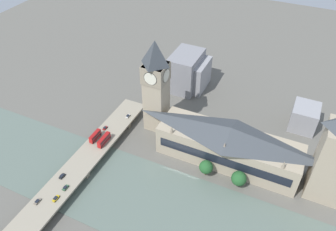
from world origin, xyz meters
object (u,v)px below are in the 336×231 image
object	(u,v)px
car_southbound_mid	(105,128)
car_southbound_tail	(37,201)
clock_tower	(156,84)
car_northbound_mid	(65,188)
car_northbound_tail	(128,116)
car_southbound_lead	(56,198)
car_northbound_lead	(62,176)
double_decker_bus_mid	(104,140)
double_decker_bus_lead	(95,136)
parliament_hall	(228,145)
road_bridge	(78,168)

from	to	relation	value
car_southbound_mid	car_southbound_tail	world-z (taller)	car_southbound_mid
clock_tower	car_southbound_mid	xyz separation A→B (m)	(-23.73, 27.06, -28.45)
clock_tower	car_northbound_mid	bearing A→B (deg)	165.31
car_northbound_tail	car_southbound_lead	xyz separation A→B (m)	(-76.04, 0.26, 0.02)
car_northbound_lead	car_southbound_tail	world-z (taller)	car_northbound_lead
double_decker_bus_mid	car_northbound_tail	bearing A→B (deg)	-1.32
car_northbound_lead	car_northbound_mid	size ratio (longest dim) A/B	1.03
double_decker_bus_mid	car_southbound_tail	xyz separation A→B (m)	(-53.02, 7.29, -2.06)
car_northbound_mid	car_northbound_lead	bearing A→B (deg)	50.40
car_southbound_lead	car_southbound_tail	bearing A→B (deg)	125.79
clock_tower	car_southbound_mid	bearing A→B (deg)	131.25
double_decker_bus_lead	car_southbound_mid	distance (m)	10.95
double_decker_bus_mid	car_northbound_mid	world-z (taller)	double_decker_bus_mid
parliament_hall	double_decker_bus_mid	xyz separation A→B (m)	(-24.12, 73.83, -4.80)
car_northbound_lead	car_northbound_mid	world-z (taller)	car_northbound_lead
parliament_hall	car_northbound_mid	bearing A→B (deg)	130.95
clock_tower	car_northbound_lead	bearing A→B (deg)	158.93
car_northbound_mid	car_southbound_tail	bearing A→B (deg)	149.99
road_bridge	double_decker_bus_mid	distance (m)	24.37
car_southbound_mid	road_bridge	bearing A→B (deg)	-173.74
parliament_hall	car_northbound_lead	size ratio (longest dim) A/B	21.39
double_decker_bus_mid	car_southbound_lead	bearing A→B (deg)	-179.52
double_decker_bus_mid	car_northbound_mid	size ratio (longest dim) A/B	3.03
clock_tower	double_decker_bus_mid	xyz separation A→B (m)	(-35.03, 20.05, -26.46)
double_decker_bus_mid	car_northbound_lead	world-z (taller)	double_decker_bus_mid
road_bridge	clock_tower	bearing A→B (deg)	-21.50
road_bridge	car_northbound_mid	xyz separation A→B (m)	(-15.67, -3.65, 1.82)
parliament_hall	road_bridge	size ratio (longest dim) A/B	0.62
double_decker_bus_mid	double_decker_bus_lead	bearing A→B (deg)	85.75
road_bridge	car_southbound_lead	size ratio (longest dim) A/B	31.85
clock_tower	double_decker_bus_mid	size ratio (longest dim) A/B	5.55
car_northbound_lead	car_northbound_tail	xyz separation A→B (m)	(62.33, -7.12, -0.01)
car_northbound_lead	car_northbound_mid	distance (m)	9.03
clock_tower	car_northbound_mid	xyz separation A→B (m)	(-74.55, 19.55, -28.46)
car_northbound_mid	car_northbound_tail	size ratio (longest dim) A/B	0.92
clock_tower	car_southbound_mid	world-z (taller)	clock_tower
car_southbound_lead	car_northbound_lead	bearing A→B (deg)	26.58
car_southbound_lead	car_northbound_tail	bearing A→B (deg)	-0.20
double_decker_bus_lead	car_northbound_mid	xyz separation A→B (m)	(-40.05, -7.58, -1.99)
car_northbound_mid	car_northbound_tail	bearing A→B (deg)	-0.14
double_decker_bus_lead	car_northbound_tail	size ratio (longest dim) A/B	2.43
double_decker_bus_lead	car_southbound_lead	distance (m)	48.62
parliament_hall	clock_tower	size ratio (longest dim) A/B	1.31
clock_tower	car_southbound_tail	distance (m)	96.50
car_northbound_mid	car_southbound_mid	xyz separation A→B (m)	(50.82, 7.51, 0.00)
double_decker_bus_mid	car_northbound_tail	size ratio (longest dim) A/B	2.78
car_northbound_tail	car_northbound_mid	bearing A→B (deg)	179.86
clock_tower	car_northbound_lead	xyz separation A→B (m)	(-68.79, 26.51, -28.42)
double_decker_bus_mid	car_southbound_tail	size ratio (longest dim) A/B	2.86
double_decker_bus_lead	car_southbound_tail	size ratio (longest dim) A/B	2.49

